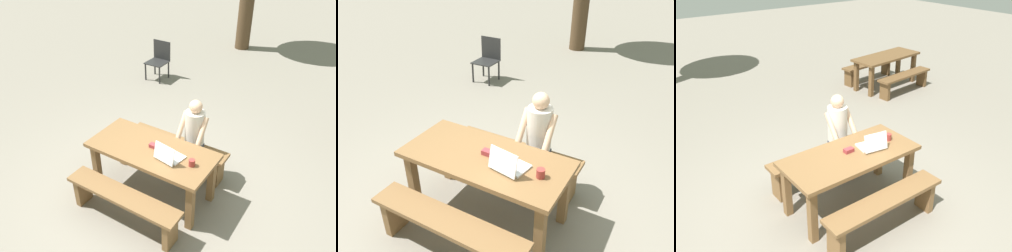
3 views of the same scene
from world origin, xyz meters
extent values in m
plane|color=gray|center=(0.00, 0.00, 0.00)|extent=(30.00, 30.00, 0.00)
cube|color=brown|center=(0.00, 0.00, 0.72)|extent=(1.70, 0.78, 0.05)
cube|color=brown|center=(-0.75, -0.29, 0.35)|extent=(0.09, 0.09, 0.70)
cube|color=brown|center=(0.75, -0.29, 0.35)|extent=(0.09, 0.09, 0.70)
cube|color=brown|center=(-0.75, 0.29, 0.35)|extent=(0.09, 0.09, 0.70)
cube|color=brown|center=(0.75, 0.29, 0.35)|extent=(0.09, 0.09, 0.70)
cube|color=brown|center=(0.00, -0.65, 0.45)|extent=(1.58, 0.30, 0.05)
cube|color=brown|center=(-0.69, -0.65, 0.21)|extent=(0.08, 0.24, 0.43)
cube|color=brown|center=(0.69, -0.65, 0.21)|extent=(0.08, 0.24, 0.43)
cube|color=brown|center=(0.00, 0.65, 0.45)|extent=(1.58, 0.30, 0.05)
cube|color=brown|center=(-0.69, 0.65, 0.21)|extent=(0.08, 0.24, 0.43)
cube|color=brown|center=(0.69, 0.65, 0.21)|extent=(0.08, 0.24, 0.43)
cube|color=white|center=(0.31, -0.01, 0.76)|extent=(0.34, 0.28, 0.02)
cube|color=white|center=(0.28, -0.15, 0.88)|extent=(0.32, 0.11, 0.22)
cube|color=black|center=(0.29, -0.14, 0.88)|extent=(0.29, 0.09, 0.20)
cube|color=#993338|center=(0.01, 0.04, 0.78)|extent=(0.12, 0.07, 0.05)
cylinder|color=#99332D|center=(0.61, -0.03, 0.79)|extent=(0.08, 0.08, 0.09)
cylinder|color=#333847|center=(0.19, 0.47, 0.24)|extent=(0.10, 0.10, 0.47)
cylinder|color=#333847|center=(0.37, 0.47, 0.24)|extent=(0.10, 0.10, 0.47)
cube|color=#333847|center=(0.28, 0.56, 0.51)|extent=(0.28, 0.28, 0.12)
cylinder|color=silver|center=(0.28, 0.65, 0.81)|extent=(0.28, 0.28, 0.52)
cylinder|color=#DBAD89|center=(0.12, 0.55, 0.83)|extent=(0.07, 0.32, 0.41)
cylinder|color=#DBAD89|center=(0.44, 0.55, 0.83)|extent=(0.07, 0.32, 0.41)
sphere|color=#DBAD89|center=(0.28, 0.65, 1.15)|extent=(0.19, 0.19, 0.19)
cube|color=#262626|center=(-2.04, 3.16, 0.40)|extent=(0.44, 0.44, 0.02)
cube|color=#262626|center=(-2.04, 3.37, 0.63)|extent=(0.44, 0.02, 0.44)
cylinder|color=#262626|center=(-2.23, 2.97, 0.20)|extent=(0.04, 0.04, 0.39)
cylinder|color=#262626|center=(-1.85, 2.97, 0.20)|extent=(0.04, 0.04, 0.39)
cylinder|color=#262626|center=(-2.23, 3.35, 0.20)|extent=(0.04, 0.04, 0.39)
cylinder|color=#262626|center=(-1.85, 3.35, 0.20)|extent=(0.04, 0.04, 0.39)
camera|label=1|loc=(2.14, -2.99, 3.46)|focal=37.28mm
camera|label=2|loc=(1.55, -2.30, 2.70)|focal=36.44mm
camera|label=3|loc=(-2.36, -3.02, 3.05)|focal=38.92mm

